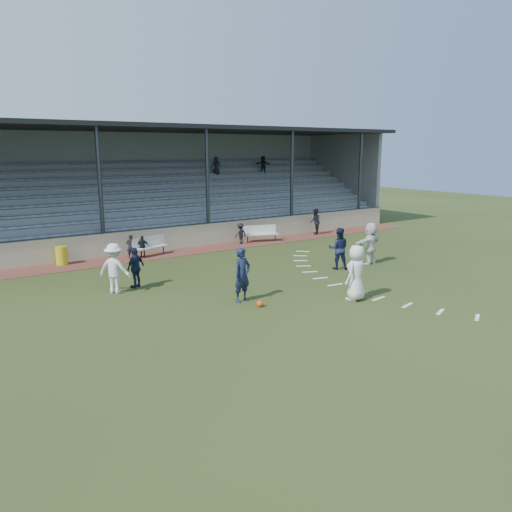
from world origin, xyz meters
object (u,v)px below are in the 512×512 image
Objects in this scene: bench_left at (149,245)px; trash_bin at (62,256)px; player_white_lead at (356,273)px; official at (315,222)px; player_navy_lead at (242,275)px; bench_right at (260,232)px; football at (260,304)px.

trash_bin is at bearing 158.58° from bench_left.
official is (8.03, 11.42, -0.17)m from player_white_lead.
official is (15.36, -0.32, 0.39)m from trash_bin.
player_navy_lead is at bearing -68.03° from trash_bin.
bench_right is 11.96m from player_white_lead.
bench_right is at bearing -15.32° from bench_left.
bench_left is 1.01× the size of player_white_lead.
trash_bin is 0.43× the size of player_white_lead.
player_navy_lead is (-0.30, -9.16, 0.39)m from bench_left.
player_white_lead is at bearing -21.01° from football.
bench_right is 1.01× the size of player_white_lead.
player_white_lead is at bearing 1.82° from official.
player_navy_lead is at bearing -107.49° from bench_left.
trash_bin is at bearing -163.99° from bench_right.
official is (11.33, 10.15, 0.72)m from football.
trash_bin is at bearing 101.28° from player_navy_lead.
football is at bearing -68.98° from trash_bin.
trash_bin is 3.72× the size of football.
player_white_lead is (3.16, -11.31, 0.42)m from bench_left.
trash_bin is 13.85m from player_white_lead.
bench_left is 8.85× the size of football.
football is 15.23m from official.
football is 1.24m from player_navy_lead.
football is (-0.15, -10.04, -0.47)m from bench_left.
bench_left reaches higher than football.
bench_left is 1.00× the size of bench_right.
bench_right is 1.04× the size of player_navy_lead.
bench_left is at bearing 89.16° from football.
bench_right is 11.09m from trash_bin.
player_white_lead reaches higher than bench_left.
bench_left is 1.25× the size of official.
player_navy_lead is 14.76m from official.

